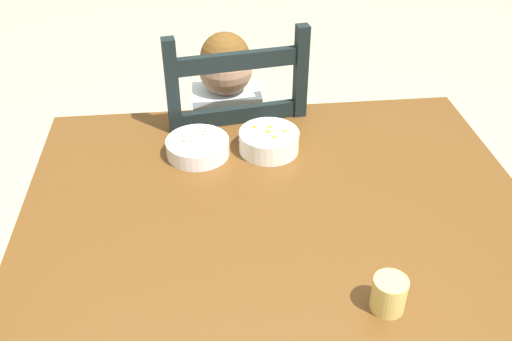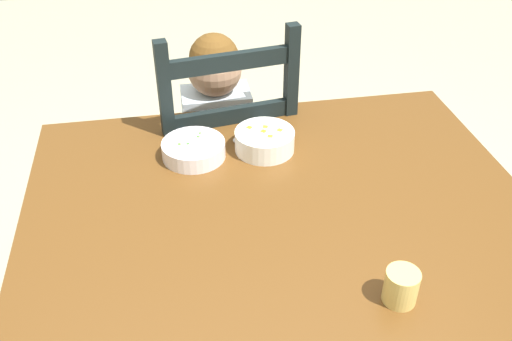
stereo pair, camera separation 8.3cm
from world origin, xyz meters
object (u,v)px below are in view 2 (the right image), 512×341
object	(u,v)px
dining_table	(278,232)
drinking_cup	(401,287)
child_figure	(218,132)
spoon	(245,144)
dining_chair	(222,170)
bowl_of_carrots	(265,140)
bowl_of_peas	(194,149)

from	to	relation	value
dining_table	drinking_cup	xyz separation A→B (m)	(0.17, -0.35, 0.14)
child_figure	spoon	bearing A→B (deg)	-79.51
dining_chair	drinking_cup	xyz separation A→B (m)	(0.25, -0.88, 0.30)
dining_chair	bowl_of_carrots	size ratio (longest dim) A/B	6.20
dining_chair	bowl_of_peas	size ratio (longest dim) A/B	5.95
spoon	dining_table	bearing A→B (deg)	-80.99
bowl_of_carrots	spoon	bearing A→B (deg)	147.84
child_figure	bowl_of_carrots	bearing A→B (deg)	-71.30
bowl_of_peas	bowl_of_carrots	distance (m)	0.20
dining_table	bowl_of_carrots	distance (m)	0.27
child_figure	bowl_of_peas	xyz separation A→B (m)	(-0.10, -0.29, 0.13)
dining_table	spoon	bearing A→B (deg)	99.01
spoon	bowl_of_peas	bearing A→B (deg)	-167.78
bowl_of_peas	bowl_of_carrots	bearing A→B (deg)	-0.01
bowl_of_peas	child_figure	bearing A→B (deg)	71.30
child_figure	drinking_cup	world-z (taller)	child_figure
dining_chair	bowl_of_carrots	distance (m)	0.43
spoon	drinking_cup	size ratio (longest dim) A/B	1.58
dining_chair	drinking_cup	world-z (taller)	dining_chair
dining_table	drinking_cup	size ratio (longest dim) A/B	16.69
dining_table	dining_chair	xyz separation A→B (m)	(-0.08, 0.53, -0.16)
dining_table	bowl_of_peas	world-z (taller)	bowl_of_peas
spoon	drinking_cup	bearing A→B (deg)	-70.95
drinking_cup	spoon	bearing A→B (deg)	109.05
bowl_of_carrots	drinking_cup	size ratio (longest dim) A/B	2.22
dining_table	child_figure	world-z (taller)	child_figure
dining_chair	child_figure	distance (m)	0.16
dining_chair	spoon	bearing A→B (deg)	-81.33
dining_table	spoon	size ratio (longest dim) A/B	10.55
drinking_cup	bowl_of_peas	bearing A→B (deg)	121.59
child_figure	drinking_cup	distance (m)	0.93
bowl_of_peas	spoon	xyz separation A→B (m)	(0.15, 0.03, -0.02)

